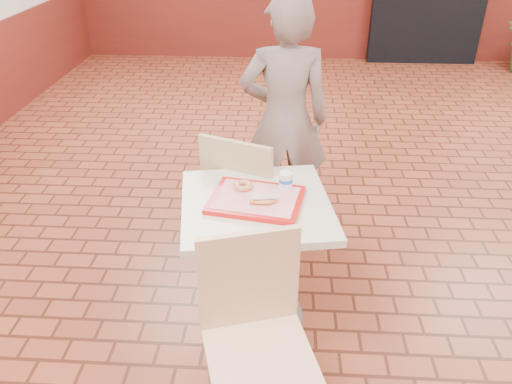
# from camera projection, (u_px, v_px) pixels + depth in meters

# --- Properties ---
(room_shell) EXTENTS (8.01, 10.01, 3.01)m
(room_shell) POSITION_uv_depth(u_px,v_px,m) (438.00, 35.00, 2.76)
(room_shell) COLOR brown
(room_shell) RESTS_ON ground
(wainscot_band) EXTENTS (8.00, 10.00, 1.00)m
(wainscot_band) POSITION_uv_depth(u_px,v_px,m) (410.00, 190.00, 3.27)
(wainscot_band) COLOR #541710
(wainscot_band) RESTS_ON ground
(main_table) EXTENTS (0.76, 0.76, 0.80)m
(main_table) POSITION_uv_depth(u_px,v_px,m) (256.00, 243.00, 2.70)
(main_table) COLOR beige
(main_table) RESTS_ON ground
(chair_main_front) EXTENTS (0.56, 0.56, 0.97)m
(chair_main_front) POSITION_uv_depth(u_px,v_px,m) (255.00, 329.00, 2.16)
(chair_main_front) COLOR #DBAC83
(chair_main_front) RESTS_ON ground
(chair_main_back) EXTENTS (0.59, 0.59, 0.98)m
(chair_main_back) POSITION_uv_depth(u_px,v_px,m) (245.00, 198.00, 3.10)
(chair_main_back) COLOR tan
(chair_main_back) RESTS_ON ground
(customer) EXTENTS (0.65, 0.46, 1.69)m
(customer) POSITION_uv_depth(u_px,v_px,m) (285.00, 121.00, 3.40)
(customer) COLOR #715F57
(customer) RESTS_ON ground
(serving_tray) EXTENTS (0.46, 0.36, 0.03)m
(serving_tray) POSITION_uv_depth(u_px,v_px,m) (256.00, 200.00, 2.56)
(serving_tray) COLOR #B70E0D
(serving_tray) RESTS_ON main_table
(ring_donut) EXTENTS (0.13, 0.13, 0.03)m
(ring_donut) POSITION_uv_depth(u_px,v_px,m) (243.00, 186.00, 2.63)
(ring_donut) COLOR #BA7444
(ring_donut) RESTS_ON serving_tray
(long_john_donut) EXTENTS (0.15, 0.09, 0.04)m
(long_john_donut) POSITION_uv_depth(u_px,v_px,m) (263.00, 200.00, 2.50)
(long_john_donut) COLOR #E88F44
(long_john_donut) RESTS_ON serving_tray
(paper_cup) EXTENTS (0.07, 0.07, 0.09)m
(paper_cup) POSITION_uv_depth(u_px,v_px,m) (286.00, 181.00, 2.61)
(paper_cup) COLOR silver
(paper_cup) RESTS_ON serving_tray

